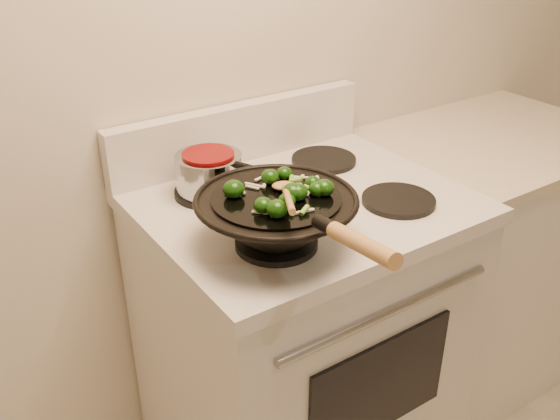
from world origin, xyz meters
TOP-DOWN VIEW (x-y plane):
  - stove at (-0.21, 1.17)m, footprint 0.78×0.67m
  - counter_unit at (0.55, 1.20)m, footprint 0.84×0.62m
  - wok at (-0.39, 1.02)m, footprint 0.35×0.58m
  - stirfry at (-0.38, 1.00)m, footprint 0.23×0.20m
  - wooden_spoon at (-0.39, 0.98)m, footprint 0.15×0.22m
  - saucepan at (-0.39, 1.32)m, footprint 0.17×0.26m

SIDE VIEW (x-z plane):
  - counter_unit at x=0.55m, z-range 0.00..0.91m
  - stove at x=-0.21m, z-range -0.07..1.01m
  - saucepan at x=-0.39m, z-range 0.93..1.03m
  - wok at x=-0.39m, z-range 0.90..1.09m
  - stirfry at x=-0.38m, z-range 1.04..1.07m
  - wooden_spoon at x=-0.39m, z-range 1.03..1.10m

